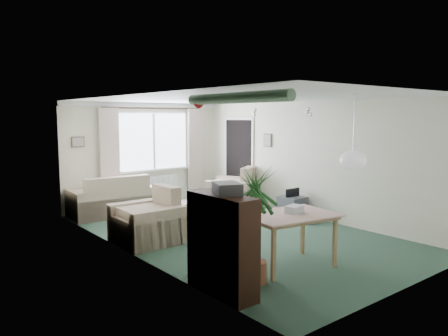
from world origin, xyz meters
TOP-DOWN VIEW (x-y plane):
  - ground at (0.00, 0.00)m, footprint 6.50×6.50m
  - window at (0.20, 3.23)m, footprint 1.80×0.03m
  - curtain_rod at (0.20, 3.15)m, footprint 2.60×0.03m
  - curtain_left at (-0.95, 3.13)m, footprint 0.45×0.08m
  - curtain_right at (1.35, 3.13)m, footprint 0.45×0.08m
  - radiator at (0.20, 3.19)m, footprint 1.20×0.10m
  - doorway at (1.99, 2.20)m, footprint 0.03×0.95m
  - pendant_lamp at (0.20, -2.30)m, footprint 0.36×0.36m
  - tinsel_garland at (-1.92, -2.30)m, footprint 1.60×1.60m
  - bauble_cluster_a at (1.30, 0.90)m, footprint 0.20×0.20m
  - bauble_cluster_b at (1.60, -0.30)m, footprint 0.20×0.20m
  - wall_picture_back at (-1.60, 3.23)m, footprint 0.28×0.03m
  - wall_picture_right at (1.98, 1.20)m, footprint 0.03×0.24m
  - sofa at (-1.10, 2.75)m, footprint 1.76×1.00m
  - armchair_corner at (1.48, 1.86)m, footprint 1.41×1.39m
  - armchair_left at (-1.50, 0.48)m, footprint 0.97×1.02m
  - coffee_table at (0.00, 1.18)m, footprint 0.95×0.60m
  - photo_frame at (-0.03, 1.19)m, footprint 0.12×0.02m
  - bookshelf at (-1.84, -1.97)m, footprint 0.33×0.98m
  - hifi_box at (-1.80, -2.02)m, footprint 0.39×0.43m
  - houseplant at (-1.31, -1.96)m, footprint 0.82×0.82m
  - dining_table at (-0.52, -1.82)m, footprint 1.26×0.93m
  - gift_box at (-0.41, -1.80)m, footprint 0.28×0.23m
  - tv_cube at (1.70, 0.17)m, footprint 0.45×0.49m
  - pet_bed at (1.65, -0.22)m, footprint 0.68×0.68m

SIDE VIEW (x-z plane):
  - ground at x=0.00m, z-range 0.00..0.00m
  - pet_bed at x=1.65m, z-range 0.00..0.11m
  - coffee_table at x=0.00m, z-range 0.00..0.40m
  - tv_cube at x=1.70m, z-range 0.00..0.44m
  - dining_table at x=-0.52m, z-range 0.00..0.73m
  - radiator at x=0.20m, z-range 0.12..0.68m
  - sofa at x=-1.10m, z-range 0.00..0.86m
  - armchair_left at x=-1.50m, z-range 0.00..0.91m
  - armchair_corner at x=1.48m, z-range 0.00..0.93m
  - photo_frame at x=-0.03m, z-range 0.40..0.56m
  - bookshelf at x=-1.84m, z-range 0.00..1.19m
  - houseplant at x=-1.31m, z-range 0.00..1.49m
  - gift_box at x=-0.41m, z-range 0.73..0.85m
  - doorway at x=1.99m, z-range 0.00..2.00m
  - hifi_box at x=-1.80m, z-range 1.19..1.33m
  - curtain_left at x=-0.95m, z-range 0.27..2.27m
  - curtain_right at x=1.35m, z-range 0.27..2.27m
  - pendant_lamp at x=0.20m, z-range 1.30..1.66m
  - window at x=0.20m, z-range 0.85..2.15m
  - wall_picture_back at x=-1.60m, z-range 1.44..1.66m
  - wall_picture_right at x=1.98m, z-range 1.40..1.70m
  - bauble_cluster_a at x=1.30m, z-range 2.12..2.32m
  - bauble_cluster_b at x=1.60m, z-range 2.12..2.32m
  - curtain_rod at x=0.20m, z-range 2.25..2.29m
  - tinsel_garland at x=-1.92m, z-range 2.22..2.34m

